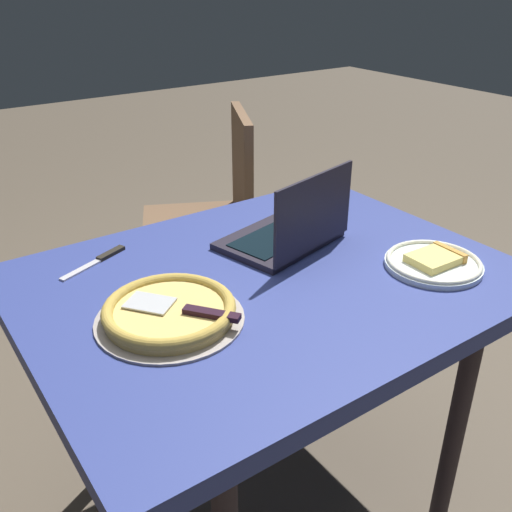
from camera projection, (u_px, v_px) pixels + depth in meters
The scene contains 7 objects.
ground_plane at pixel (266, 494), 1.76m from camera, with size 12.00×12.00×0.00m, color brown.
dining_table at pixel (268, 301), 1.44m from camera, with size 1.17×0.90×0.77m.
laptop at pixel (290, 231), 1.53m from camera, with size 0.36×0.30×0.22m.
pizza_plate at pixel (434, 262), 1.44m from camera, with size 0.24×0.24×0.04m.
pizza_tray at pixel (170, 312), 1.22m from camera, with size 0.32×0.32×0.04m.
table_knife at pixel (100, 259), 1.47m from camera, with size 0.20×0.10×0.01m.
chair_far at pixel (215, 209), 2.43m from camera, with size 0.60×0.60×0.93m.
Camera 1 is at (-0.73, -0.99, 1.46)m, focal length 39.94 mm.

